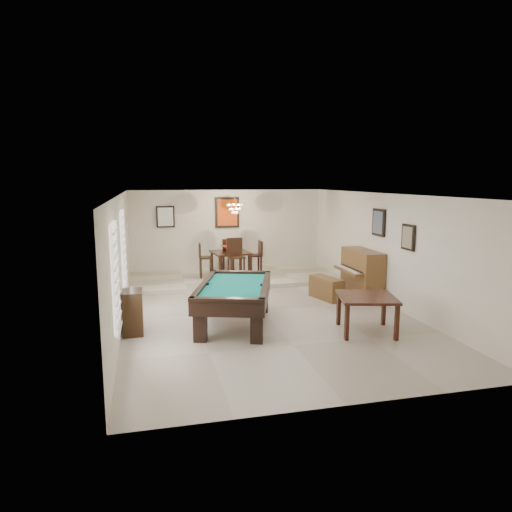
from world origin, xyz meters
name	(u,v)px	position (x,y,z in m)	size (l,w,h in m)	color
ground_plane	(262,311)	(0.00, 0.00, -0.01)	(6.00, 9.00, 0.02)	beige
wall_back	(227,231)	(0.00, 4.50, 1.30)	(6.00, 0.04, 2.60)	silver
wall_front	(350,309)	(0.00, -4.50, 1.30)	(6.00, 0.04, 2.60)	silver
wall_left	(121,259)	(-3.00, 0.00, 1.30)	(0.04, 9.00, 2.60)	silver
wall_right	(385,249)	(3.00, 0.00, 1.30)	(0.04, 9.00, 2.60)	silver
ceiling	(262,194)	(0.00, 0.00, 2.60)	(6.00, 9.00, 0.04)	white
dining_step	(235,278)	(0.00, 3.25, 0.06)	(6.00, 2.50, 0.12)	beige
window_left_front	(116,276)	(-2.97, -2.20, 1.40)	(0.06, 1.00, 1.70)	white
window_left_rear	(124,250)	(-2.97, 0.60, 1.40)	(0.06, 1.00, 1.70)	white
pool_table	(235,305)	(-0.79, -0.86, 0.41)	(1.34, 2.48, 0.83)	black
square_table	(366,314)	(1.58, -1.90, 0.36)	(1.04, 1.04, 0.72)	black
upright_piano	(357,274)	(2.58, 0.59, 0.60)	(0.80, 1.43, 1.19)	brown
piano_bench	(326,288)	(1.79, 0.62, 0.27)	(0.38, 0.97, 0.54)	brown
apothecary_chest	(133,312)	(-2.78, -0.92, 0.42)	(0.37, 0.56, 0.84)	black
dining_table	(231,262)	(-0.12, 3.26, 0.54)	(1.02, 1.02, 0.85)	black
flower_vase	(231,243)	(-0.12, 3.26, 1.10)	(0.16, 0.16, 0.27)	red
dining_chair_south	(236,260)	(-0.10, 2.51, 0.72)	(0.45, 0.45, 1.20)	black
dining_chair_north	(227,255)	(-0.08, 4.03, 0.63)	(0.38, 0.38, 1.02)	black
dining_chair_west	(206,260)	(-0.85, 3.29, 0.62)	(0.37, 0.37, 1.00)	black
dining_chair_east	(255,258)	(0.61, 3.29, 0.63)	(0.38, 0.38, 1.01)	black
chandelier	(235,205)	(0.00, 3.20, 2.20)	(0.44, 0.44, 0.60)	#FFE5B2
back_painting	(227,212)	(0.00, 4.46, 1.90)	(0.75, 0.06, 0.95)	#D84C14
back_mirror	(165,217)	(-1.90, 4.46, 1.80)	(0.55, 0.06, 0.65)	white
right_picture_upper	(379,222)	(2.96, 0.30, 1.90)	(0.06, 0.55, 0.65)	slate
right_picture_lower	(408,237)	(2.96, -1.00, 1.70)	(0.06, 0.45, 0.55)	gray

